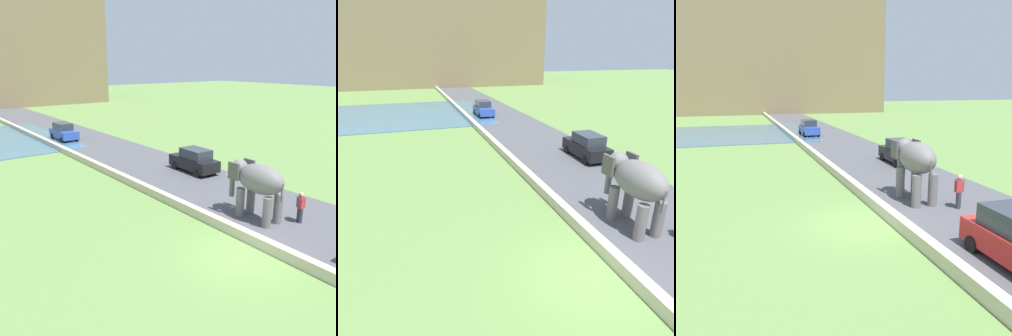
% 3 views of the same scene
% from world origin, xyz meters
% --- Properties ---
extents(ground_plane, '(220.00, 220.00, 0.00)m').
position_xyz_m(ground_plane, '(0.00, 0.00, 0.00)').
color(ground_plane, '#608442').
extents(road_surface, '(7.00, 120.00, 0.06)m').
position_xyz_m(road_surface, '(5.00, 20.00, 0.03)').
color(road_surface, '#4C4C51').
rests_on(road_surface, ground).
extents(barrier_wall, '(0.40, 110.00, 0.50)m').
position_xyz_m(barrier_wall, '(1.20, 18.00, 0.25)').
color(barrier_wall, beige).
rests_on(barrier_wall, ground).
extents(elephant, '(1.41, 3.47, 2.99)m').
position_xyz_m(elephant, '(3.43, 2.23, 2.04)').
color(elephant, slate).
rests_on(elephant, ground).
extents(person_beside_elephant, '(0.36, 0.22, 1.63)m').
position_xyz_m(person_beside_elephant, '(4.92, 0.59, 0.87)').
color(person_beside_elephant, '#33333D').
rests_on(person_beside_elephant, ground).
extents(person_trailing, '(0.36, 0.22, 1.63)m').
position_xyz_m(person_trailing, '(4.78, 0.43, 0.87)').
color(person_trailing, '#33333D').
rests_on(person_trailing, ground).
extents(car_blue, '(1.80, 4.00, 1.80)m').
position_xyz_m(car_blue, '(3.42, 27.80, 0.90)').
color(car_blue, '#2D4CA8').
rests_on(car_blue, ground).
extents(car_black, '(1.89, 4.05, 1.80)m').
position_xyz_m(car_black, '(6.57, 10.62, 0.90)').
color(car_black, black).
rests_on(car_black, ground).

